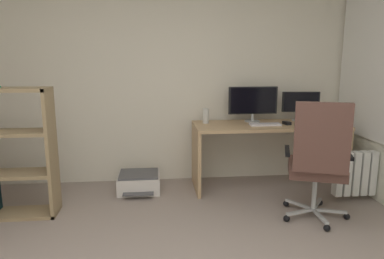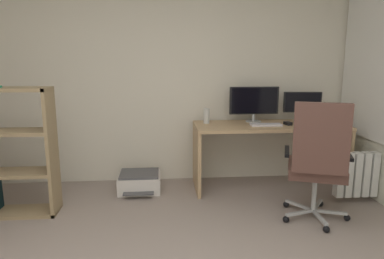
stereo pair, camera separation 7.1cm
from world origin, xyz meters
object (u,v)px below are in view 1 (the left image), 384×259
object	(u,v)px
radiator	(367,173)
desktop_speaker	(206,116)
monitor_main	(253,102)
monitor_secondary	(301,104)
computer_mouse	(287,123)
keyboard	(265,124)
printer	(139,182)
desk	(268,140)
office_chair	(318,159)

from	to	relation	value
radiator	desktop_speaker	bearing A→B (deg)	159.19
monitor_main	monitor_secondary	size ratio (longest dim) A/B	1.31
monitor_secondary	radiator	distance (m)	1.05
desktop_speaker	radiator	size ratio (longest dim) A/B	0.24
computer_mouse	desktop_speaker	world-z (taller)	desktop_speaker
monitor_secondary	radiator	xyz separation A→B (m)	(0.49, -0.67, -0.65)
monitor_main	desktop_speaker	bearing A→B (deg)	-175.15
keyboard	computer_mouse	bearing A→B (deg)	6.47
desktop_speaker	printer	size ratio (longest dim) A/B	0.35
desk	radiator	world-z (taller)	desk
monitor_main	computer_mouse	xyz separation A→B (m)	(0.33, -0.23, -0.22)
desk	keyboard	xyz separation A→B (m)	(-0.07, -0.08, 0.19)
desktop_speaker	office_chair	distance (m)	1.38
monitor_secondary	desktop_speaker	size ratio (longest dim) A/B	2.59
printer	computer_mouse	bearing A→B (deg)	-2.20
printer	monitor_secondary	bearing A→B (deg)	4.83
keyboard	printer	distance (m)	1.55
monitor_main	printer	distance (m)	1.60
monitor_main	desktop_speaker	distance (m)	0.58
office_chair	printer	distance (m)	1.94
monitor_main	office_chair	bearing A→B (deg)	-75.08
desktop_speaker	computer_mouse	bearing A→B (deg)	-11.24
monitor_secondary	keyboard	world-z (taller)	monitor_secondary
computer_mouse	office_chair	distance (m)	0.90
monitor_main	printer	size ratio (longest dim) A/B	1.18
computer_mouse	radiator	size ratio (longest dim) A/B	0.14
radiator	computer_mouse	bearing A→B (deg)	148.94
computer_mouse	printer	size ratio (longest dim) A/B	0.21
monitor_secondary	printer	xyz separation A→B (m)	(-1.91, -0.16, -0.85)
desktop_speaker	office_chair	world-z (taller)	office_chair
desktop_speaker	printer	world-z (taller)	desktop_speaker
office_chair	printer	bearing A→B (deg)	149.80
computer_mouse	office_chair	size ratio (longest dim) A/B	0.09
desk	printer	bearing A→B (deg)	179.88
desk	monitor_main	size ratio (longest dim) A/B	2.95
desktop_speaker	desk	bearing A→B (deg)	-9.37
desk	computer_mouse	world-z (taller)	computer_mouse
monitor_main	keyboard	distance (m)	0.35
desktop_speaker	printer	distance (m)	1.06
desk	office_chair	world-z (taller)	office_chair
monitor_secondary	monitor_main	bearing A→B (deg)	-179.99
keyboard	printer	size ratio (longest dim) A/B	0.70
monitor_main	office_chair	world-z (taller)	monitor_main
keyboard	radiator	world-z (taller)	keyboard
keyboard	desktop_speaker	size ratio (longest dim) A/B	2.00
monitor_main	desktop_speaker	xyz separation A→B (m)	(-0.56, -0.05, -0.15)
monitor_secondary	printer	distance (m)	2.09
monitor_secondary	keyboard	distance (m)	0.59
computer_mouse	radiator	bearing A→B (deg)	-41.77
printer	desktop_speaker	bearing A→B (deg)	8.40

